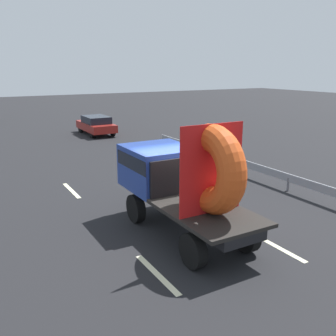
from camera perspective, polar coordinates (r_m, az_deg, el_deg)
The scene contains 8 objects.
ground_plane at distance 11.91m, azimuth 2.48°, elevation -8.67°, with size 120.00×120.00×0.00m, color black.
flatbed_truck at distance 11.04m, azimuth 1.51°, elevation -1.22°, with size 2.02×5.32×3.45m.
distant_sedan at distance 28.25m, azimuth -10.89°, elevation 6.52°, with size 1.78×4.14×1.35m.
guardrail at distance 17.03m, azimuth 12.78°, elevation 0.21°, with size 0.10×16.60×0.71m.
lane_dash_left_near at distance 9.32m, azimuth -1.68°, elevation -15.83°, with size 2.05×0.16×0.01m, color beige.
lane_dash_left_far at distance 15.57m, azimuth -14.47°, elevation -3.33°, with size 2.12×0.16×0.01m, color beige.
lane_dash_right_near at distance 11.16m, azimuth 15.15°, elevation -10.88°, with size 2.62×0.16×0.01m, color beige.
lane_dash_right_far at distance 17.37m, azimuth -3.79°, elevation -0.97°, with size 2.88×0.16×0.01m, color beige.
Camera 1 is at (-5.86, -9.19, 4.79)m, focal length 40.02 mm.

